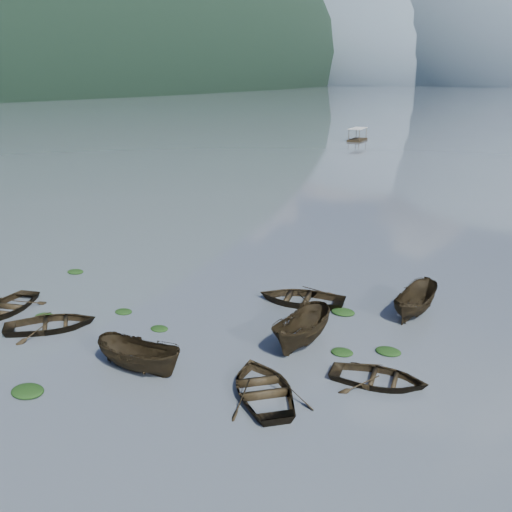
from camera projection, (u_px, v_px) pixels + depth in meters
The scene contains 19 objects.
ground_plane at pixel (106, 385), 22.30m from camera, with size 2400.00×2400.00×0.00m, color #48505A.
haze_mtn_a at pixel (389, 83), 891.52m from camera, with size 520.00×520.00×280.00m, color #475666.
rowboat_0 at pixel (7, 311), 29.37m from camera, with size 2.95×4.13×0.86m, color black.
rowboat_1 at pixel (51, 329), 27.29m from camera, with size 3.00×4.20×0.87m, color black.
rowboat_2 at pixel (141, 370), 23.45m from camera, with size 1.55×4.11×1.59m, color black.
rowboat_3 at pixel (264, 394), 21.67m from camera, with size 3.15×4.41×0.91m, color black.
rowboat_4 at pixel (378, 383), 22.47m from camera, with size 2.73×3.83×0.79m, color black.
rowboat_5 at pixel (302, 344), 25.70m from camera, with size 1.68×4.47×1.73m, color black.
rowboat_7 at pixel (301, 303), 30.42m from camera, with size 3.28×4.59×0.95m, color black.
rowboat_8 at pixel (414, 313), 29.06m from camera, with size 1.55×4.13×1.59m, color black.
weed_clump_0 at pixel (45, 317), 28.55m from camera, with size 1.04×0.85×0.23m, color black.
weed_clump_1 at pixel (159, 329), 27.21m from camera, with size 0.90×0.72×0.20m, color black.
weed_clump_2 at pixel (28, 393), 21.75m from camera, with size 1.35×1.08×0.29m, color black.
weed_clump_3 at pixel (342, 353), 24.88m from camera, with size 0.99×0.83×0.22m, color black.
weed_clump_4 at pixel (388, 353), 24.93m from camera, with size 1.13×0.90×0.23m, color black.
weed_clump_5 at pixel (75, 273), 35.06m from camera, with size 1.06×0.86×0.22m, color black.
weed_clump_6 at pixel (124, 312), 29.16m from camera, with size 0.93×0.78×0.19m, color black.
weed_clump_7 at pixel (343, 313), 29.05m from camera, with size 1.23×0.98×0.27m, color black.
pontoon_left at pixel (357, 141), 106.01m from camera, with size 2.42×5.80×2.22m, color black, non-canonical shape.
Camera 1 is at (14.80, -14.31, 11.57)m, focal length 40.00 mm.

